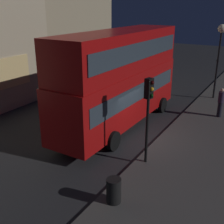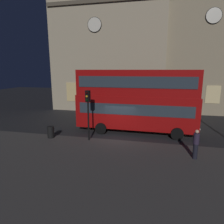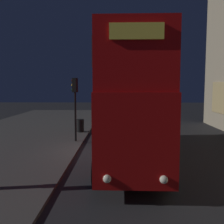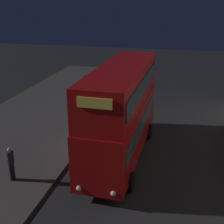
{
  "view_description": "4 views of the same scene",
  "coord_description": "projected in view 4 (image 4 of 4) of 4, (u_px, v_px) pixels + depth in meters",
  "views": [
    {
      "loc": [
        -12.52,
        -5.78,
        6.71
      ],
      "look_at": [
        -0.81,
        1.1,
        1.62
      ],
      "focal_mm": 46.12,
      "sensor_mm": 36.0,
      "label": 1
    },
    {
      "loc": [
        2.83,
        -14.96,
        5.41
      ],
      "look_at": [
        -0.6,
        0.27,
        2.04
      ],
      "focal_mm": 31.42,
      "sensor_mm": 36.0,
      "label": 2
    },
    {
      "loc": [
        13.34,
        1.17,
        3.47
      ],
      "look_at": [
        0.05,
        0.89,
        2.12
      ],
      "focal_mm": 41.4,
      "sensor_mm": 36.0,
      "label": 3
    },
    {
      "loc": [
        17.51,
        5.15,
        8.94
      ],
      "look_at": [
        -0.94,
        0.67,
        1.9
      ],
      "focal_mm": 49.93,
      "sensor_mm": 36.0,
      "label": 4
    }
  ],
  "objects": [
    {
      "name": "traffic_light_near_kerb",
      "position": [
        87.0,
        91.0,
        21.39
      ],
      "size": [
        0.37,
        0.39,
        3.81
      ],
      "rotation": [
        0.0,
        0.0,
        -0.23
      ],
      "color": "black",
      "rests_on": "sidewalk_slab"
    },
    {
      "name": "sidewalk_slab",
      "position": [
        20.0,
        134.0,
        21.44
      ],
      "size": [
        44.0,
        9.51,
        0.12
      ],
      "primitive_type": "cube",
      "color": "#423F3D",
      "rests_on": "ground"
    },
    {
      "name": "pedestrian",
      "position": [
        11.0,
        163.0,
        15.67
      ],
      "size": [
        0.35,
        0.35,
        1.82
      ],
      "rotation": [
        0.0,
        0.0,
        1.71
      ],
      "color": "black",
      "rests_on": "sidewalk_slab"
    },
    {
      "name": "litter_bin",
      "position": [
        98.0,
        107.0,
        25.06
      ],
      "size": [
        0.53,
        0.53,
        0.93
      ],
      "primitive_type": "cylinder",
      "color": "black",
      "rests_on": "sidewalk_slab"
    },
    {
      "name": "double_decker_bus",
      "position": [
        122.0,
        108.0,
        17.69
      ],
      "size": [
        10.32,
        2.92,
        5.42
      ],
      "rotation": [
        0.0,
        0.0,
        -0.02
      ],
      "color": "#9E0C0C",
      "rests_on": "ground"
    },
    {
      "name": "ground_plane",
      "position": [
        99.0,
        143.0,
        20.21
      ],
      "size": [
        80.0,
        80.0,
        0.0
      ],
      "primitive_type": "plane",
      "color": "#232326"
    }
  ]
}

